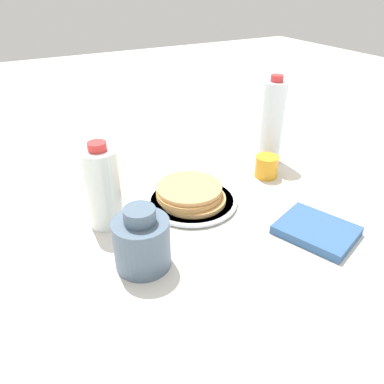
% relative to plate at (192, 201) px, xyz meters
% --- Properties ---
extents(ground_plane, '(4.00, 4.00, 0.00)m').
position_rel_plate_xyz_m(ground_plane, '(-0.02, -0.02, -0.01)').
color(ground_plane, silver).
extents(plate, '(0.23, 0.23, 0.01)m').
position_rel_plate_xyz_m(plate, '(0.00, 0.00, 0.00)').
color(plate, silver).
rests_on(plate, ground_plane).
extents(pancake_stack, '(0.18, 0.17, 0.04)m').
position_rel_plate_xyz_m(pancake_stack, '(-0.00, -0.00, 0.02)').
color(pancake_stack, tan).
rests_on(pancake_stack, plate).
extents(juice_glass, '(0.06, 0.06, 0.06)m').
position_rel_plate_xyz_m(juice_glass, '(-0.03, 0.25, 0.02)').
color(juice_glass, orange).
rests_on(juice_glass, ground_plane).
extents(cream_jug, '(0.11, 0.11, 0.13)m').
position_rel_plate_xyz_m(cream_jug, '(0.15, -0.19, 0.05)').
color(cream_jug, '#4C6075').
rests_on(cream_jug, ground_plane).
extents(water_bottle_near, '(0.07, 0.07, 0.26)m').
position_rel_plate_xyz_m(water_bottle_near, '(-0.10, 0.32, 0.12)').
color(water_bottle_near, silver).
rests_on(water_bottle_near, ground_plane).
extents(water_bottle_mid, '(0.08, 0.08, 0.20)m').
position_rel_plate_xyz_m(water_bottle_mid, '(-0.02, -0.21, 0.09)').
color(water_bottle_mid, silver).
rests_on(water_bottle_mid, ground_plane).
extents(napkin, '(0.20, 0.18, 0.02)m').
position_rel_plate_xyz_m(napkin, '(0.24, 0.18, 0.00)').
color(napkin, '#33598C').
rests_on(napkin, ground_plane).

